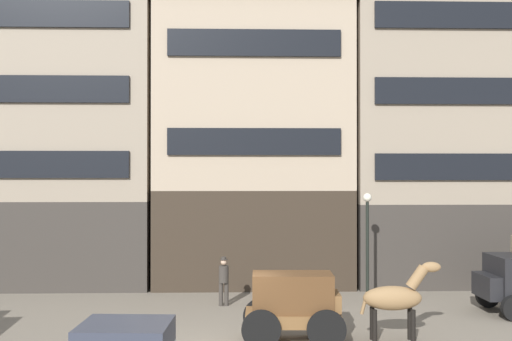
{
  "coord_description": "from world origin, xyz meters",
  "views": [
    {
      "loc": [
        0.25,
        -15.15,
        4.84
      ],
      "look_at": [
        0.72,
        2.19,
        4.95
      ],
      "focal_mm": 39.14,
      "sensor_mm": 36.0,
      "label": 1
    }
  ],
  "objects": [
    {
      "name": "building_far_left",
      "position": [
        -8.05,
        10.92,
        8.25
      ],
      "size": [
        9.45,
        7.05,
        16.43
      ],
      "color": "#38332D",
      "rests_on": "ground_plane"
    },
    {
      "name": "building_center_left",
      "position": [
        0.8,
        10.93,
        6.4
      ],
      "size": [
        8.95,
        7.05,
        12.73
      ],
      "color": "#33281E",
      "rests_on": "ground_plane"
    },
    {
      "name": "building_center_right",
      "position": [
        8.85,
        10.92,
        6.78
      ],
      "size": [
        7.84,
        7.05,
        13.48
      ],
      "color": "#38332D",
      "rests_on": "ground_plane"
    },
    {
      "name": "cargo_wagon",
      "position": [
        1.79,
        0.88,
        1.15
      ],
      "size": [
        2.95,
        1.6,
        1.98
      ],
      "color": "brown",
      "rests_on": "ground_plane"
    },
    {
      "name": "draft_horse",
      "position": [
        4.74,
        0.88,
        1.27
      ],
      "size": [
        2.35,
        0.66,
        2.3
      ],
      "color": "#937047",
      "rests_on": "ground_plane"
    },
    {
      "name": "pedestrian_officer",
      "position": [
        -0.38,
        5.36,
        0.98
      ],
      "size": [
        0.51,
        0.51,
        1.79
      ],
      "color": "#38332D",
      "rests_on": "ground_plane"
    },
    {
      "name": "streetlamp_curbside",
      "position": [
        4.99,
        5.61,
        2.67
      ],
      "size": [
        0.32,
        0.32,
        4.12
      ],
      "color": "black",
      "rests_on": "ground_plane"
    }
  ]
}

